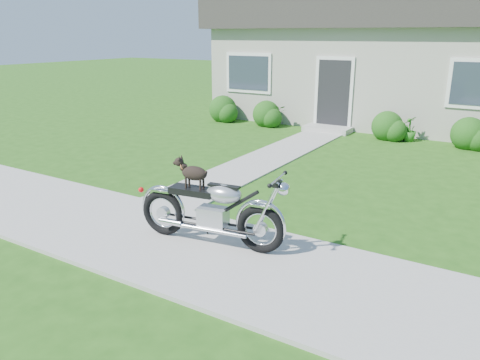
% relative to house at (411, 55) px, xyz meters
% --- Properties ---
extents(ground, '(80.00, 80.00, 0.00)m').
position_rel_house_xyz_m(ground, '(0.00, -11.99, -2.16)').
color(ground, '#235114').
rests_on(ground, ground).
extents(sidewalk, '(24.00, 2.20, 0.04)m').
position_rel_house_xyz_m(sidewalk, '(0.00, -11.99, -2.14)').
color(sidewalk, '#9E9B93').
rests_on(sidewalk, ground).
extents(walkway, '(1.20, 8.00, 0.03)m').
position_rel_house_xyz_m(walkway, '(-1.50, -6.99, -2.14)').
color(walkway, '#9E9B93').
rests_on(walkway, ground).
extents(house, '(12.60, 7.03, 4.50)m').
position_rel_house_xyz_m(house, '(0.00, 0.00, 0.00)').
color(house, '#A7A396').
rests_on(house, ground).
extents(shrub_row, '(11.07, 0.94, 0.94)m').
position_rel_house_xyz_m(shrub_row, '(-0.19, -3.49, -1.77)').
color(shrub_row, '#1E4E14').
rests_on(shrub_row, ground).
extents(potted_plant_left, '(0.81, 0.78, 0.68)m').
position_rel_house_xyz_m(potted_plant_left, '(-3.21, -3.44, -1.81)').
color(potted_plant_left, '#1D5215').
rests_on(potted_plant_left, ground).
extents(potted_plant_right, '(0.44, 0.44, 0.69)m').
position_rel_house_xyz_m(potted_plant_right, '(0.91, -3.44, -1.81)').
color(potted_plant_right, '#2B721F').
rests_on(potted_plant_right, ground).
extents(motorcycle_with_dog, '(2.22, 0.67, 1.19)m').
position_rel_house_xyz_m(motorcycle_with_dog, '(0.12, -11.79, -1.60)').
color(motorcycle_with_dog, black).
rests_on(motorcycle_with_dog, sidewalk).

